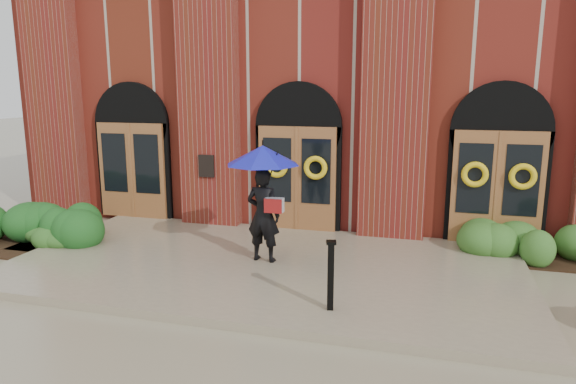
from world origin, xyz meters
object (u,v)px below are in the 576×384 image
(man_with_umbrella, at_px, (263,181))
(hedge_wall_left, at_px, (55,225))
(metal_post, at_px, (331,274))
(hedge_wall_right, at_px, (531,243))

(man_with_umbrella, distance_m, hedge_wall_left, 5.33)
(man_with_umbrella, height_order, metal_post, man_with_umbrella)
(metal_post, relative_size, hedge_wall_right, 0.39)
(hedge_wall_left, bearing_deg, man_with_umbrella, -2.73)
(metal_post, distance_m, hedge_wall_right, 5.25)
(man_with_umbrella, bearing_deg, metal_post, 136.89)
(hedge_wall_right, bearing_deg, hedge_wall_left, -170.72)
(man_with_umbrella, xyz_separation_m, hedge_wall_right, (5.24, 1.95, -1.41))
(metal_post, xyz_separation_m, hedge_wall_left, (-6.88, 2.17, -0.30))
(metal_post, bearing_deg, hedge_wall_right, 47.76)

